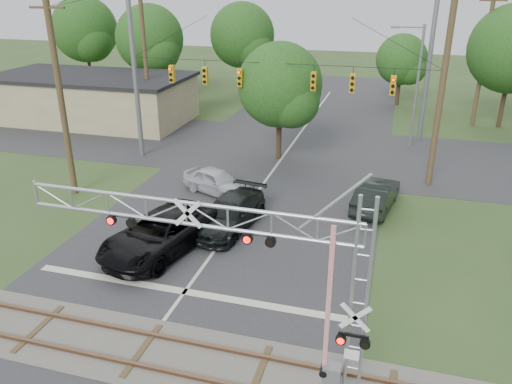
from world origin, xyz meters
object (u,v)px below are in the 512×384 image
(pickup_black, at_px, (161,233))
(commercial_building, at_px, (92,98))
(crossing_gantry, at_px, (251,268))
(sedan_silver, at_px, (217,181))
(traffic_signal_span, at_px, (290,80))
(streetlight, at_px, (415,81))
(car_dark, at_px, (230,213))

(pickup_black, distance_m, commercial_building, 24.90)
(crossing_gantry, distance_m, sedan_silver, 15.20)
(sedan_silver, height_order, commercial_building, commercial_building)
(traffic_signal_span, distance_m, commercial_building, 20.78)
(traffic_signal_span, relative_size, streetlight, 2.26)
(traffic_signal_span, bearing_deg, sedan_silver, -122.63)
(crossing_gantry, height_order, sedan_silver, crossing_gantry)
(sedan_silver, bearing_deg, commercial_building, 74.60)
(sedan_silver, relative_size, commercial_building, 0.25)
(pickup_black, bearing_deg, commercial_building, 143.28)
(pickup_black, height_order, commercial_building, commercial_building)
(traffic_signal_span, bearing_deg, crossing_gantry, -80.75)
(streetlight, bearing_deg, crossing_gantry, -99.64)
(traffic_signal_span, bearing_deg, car_dark, -96.33)
(sedan_silver, distance_m, streetlight, 16.55)
(pickup_black, xyz_separation_m, commercial_building, (-15.79, 19.22, 1.09))
(pickup_black, xyz_separation_m, car_dark, (2.23, 2.96, -0.10))
(sedan_silver, relative_size, streetlight, 0.49)
(car_dark, height_order, streetlight, streetlight)
(traffic_signal_span, xyz_separation_m, commercial_building, (-19.00, 7.50, -3.79))
(sedan_silver, xyz_separation_m, commercial_building, (-15.91, 12.32, 1.25))
(pickup_black, bearing_deg, traffic_signal_span, 88.55)
(pickup_black, bearing_deg, crossing_gantry, -33.12)
(car_dark, xyz_separation_m, commercial_building, (-18.03, 16.26, 1.20))
(pickup_black, xyz_separation_m, sedan_silver, (0.12, 6.89, -0.15))
(crossing_gantry, bearing_deg, pickup_black, 133.02)
(crossing_gantry, relative_size, traffic_signal_span, 0.52)
(commercial_building, bearing_deg, crossing_gantry, -50.24)
(crossing_gantry, bearing_deg, car_dark, 112.42)
(pickup_black, distance_m, streetlight, 22.15)
(crossing_gantry, xyz_separation_m, car_dark, (-3.96, 9.60, -3.28))
(car_dark, distance_m, sedan_silver, 4.47)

